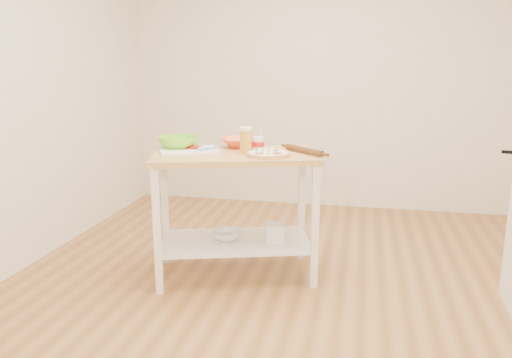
{
  "coord_description": "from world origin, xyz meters",
  "views": [
    {
      "loc": [
        0.44,
        -3.01,
        1.51
      ],
      "look_at": [
        -0.25,
        0.23,
        0.73
      ],
      "focal_mm": 35.0,
      "sensor_mm": 36.0,
      "label": 1
    }
  ],
  "objects_px": {
    "knife": "(179,146)",
    "shelf_glass_bowl": "(227,235)",
    "cutting_board": "(188,150)",
    "rolling_pin": "(304,150)",
    "shelf_bin": "(275,232)",
    "pizza": "(268,154)",
    "orange_bowl": "(240,142)",
    "green_bowl": "(178,143)",
    "spatula": "(208,149)",
    "yogurt_tub": "(258,144)",
    "prep_island": "(235,188)",
    "beer_pint": "(246,140)"
  },
  "relations": [
    {
      "from": "knife",
      "to": "shelf_glass_bowl",
      "type": "height_order",
      "value": "knife"
    },
    {
      "from": "cutting_board",
      "to": "rolling_pin",
      "type": "xyz_separation_m",
      "value": [
        0.82,
        0.07,
        0.01
      ]
    },
    {
      "from": "shelf_glass_bowl",
      "to": "cutting_board",
      "type": "bearing_deg",
      "value": 178.23
    },
    {
      "from": "shelf_bin",
      "to": "pizza",
      "type": "bearing_deg",
      "value": -103.7
    },
    {
      "from": "knife",
      "to": "orange_bowl",
      "type": "distance_m",
      "value": 0.45
    },
    {
      "from": "green_bowl",
      "to": "spatula",
      "type": "bearing_deg",
      "value": -13.38
    },
    {
      "from": "cutting_board",
      "to": "orange_bowl",
      "type": "bearing_deg",
      "value": 9.48
    },
    {
      "from": "orange_bowl",
      "to": "green_bowl",
      "type": "height_order",
      "value": "green_bowl"
    },
    {
      "from": "spatula",
      "to": "yogurt_tub",
      "type": "height_order",
      "value": "yogurt_tub"
    },
    {
      "from": "spatula",
      "to": "shelf_glass_bowl",
      "type": "relative_size",
      "value": 0.6
    },
    {
      "from": "cutting_board",
      "to": "knife",
      "type": "bearing_deg",
      "value": 108.03
    },
    {
      "from": "prep_island",
      "to": "orange_bowl",
      "type": "xyz_separation_m",
      "value": [
        -0.02,
        0.25,
        0.29
      ]
    },
    {
      "from": "prep_island",
      "to": "pizza",
      "type": "distance_m",
      "value": 0.37
    },
    {
      "from": "orange_bowl",
      "to": "prep_island",
      "type": "bearing_deg",
      "value": -84.77
    },
    {
      "from": "orange_bowl",
      "to": "yogurt_tub",
      "type": "xyz_separation_m",
      "value": [
        0.17,
        -0.14,
        0.02
      ]
    },
    {
      "from": "prep_island",
      "to": "green_bowl",
      "type": "distance_m",
      "value": 0.54
    },
    {
      "from": "cutting_board",
      "to": "beer_pint",
      "type": "xyz_separation_m",
      "value": [
        0.42,
        0.01,
        0.08
      ]
    },
    {
      "from": "yogurt_tub",
      "to": "orange_bowl",
      "type": "bearing_deg",
      "value": 140.69
    },
    {
      "from": "knife",
      "to": "shelf_glass_bowl",
      "type": "bearing_deg",
      "value": -19.23
    },
    {
      "from": "spatula",
      "to": "orange_bowl",
      "type": "distance_m",
      "value": 0.29
    },
    {
      "from": "cutting_board",
      "to": "beer_pint",
      "type": "height_order",
      "value": "beer_pint"
    },
    {
      "from": "yogurt_tub",
      "to": "shelf_glass_bowl",
      "type": "xyz_separation_m",
      "value": [
        -0.21,
        -0.12,
        -0.66
      ]
    },
    {
      "from": "yogurt_tub",
      "to": "shelf_glass_bowl",
      "type": "distance_m",
      "value": 0.7
    },
    {
      "from": "pizza",
      "to": "yogurt_tub",
      "type": "height_order",
      "value": "yogurt_tub"
    },
    {
      "from": "shelf_glass_bowl",
      "to": "spatula",
      "type": "bearing_deg",
      "value": 168.88
    },
    {
      "from": "cutting_board",
      "to": "rolling_pin",
      "type": "distance_m",
      "value": 0.82
    },
    {
      "from": "orange_bowl",
      "to": "spatula",
      "type": "bearing_deg",
      "value": -128.74
    },
    {
      "from": "yogurt_tub",
      "to": "pizza",
      "type": "bearing_deg",
      "value": -59.78
    },
    {
      "from": "yogurt_tub",
      "to": "shelf_glass_bowl",
      "type": "relative_size",
      "value": 0.84
    },
    {
      "from": "cutting_board",
      "to": "shelf_bin",
      "type": "height_order",
      "value": "cutting_board"
    },
    {
      "from": "orange_bowl",
      "to": "knife",
      "type": "bearing_deg",
      "value": -161.32
    },
    {
      "from": "rolling_pin",
      "to": "yogurt_tub",
      "type": "bearing_deg",
      "value": 173.18
    },
    {
      "from": "rolling_pin",
      "to": "prep_island",
      "type": "bearing_deg",
      "value": -170.47
    },
    {
      "from": "prep_island",
      "to": "shelf_bin",
      "type": "relative_size",
      "value": 9.88
    },
    {
      "from": "shelf_glass_bowl",
      "to": "shelf_bin",
      "type": "distance_m",
      "value": 0.35
    },
    {
      "from": "green_bowl",
      "to": "shelf_bin",
      "type": "height_order",
      "value": "green_bowl"
    },
    {
      "from": "beer_pint",
      "to": "shelf_bin",
      "type": "height_order",
      "value": "beer_pint"
    },
    {
      "from": "spatula",
      "to": "knife",
      "type": "bearing_deg",
      "value": 128.85
    },
    {
      "from": "prep_island",
      "to": "spatula",
      "type": "height_order",
      "value": "spatula"
    },
    {
      "from": "cutting_board",
      "to": "green_bowl",
      "type": "height_order",
      "value": "green_bowl"
    },
    {
      "from": "cutting_board",
      "to": "green_bowl",
      "type": "xyz_separation_m",
      "value": [
        -0.1,
        0.08,
        0.04
      ]
    },
    {
      "from": "pizza",
      "to": "shelf_glass_bowl",
      "type": "relative_size",
      "value": 1.44
    },
    {
      "from": "prep_island",
      "to": "shelf_glass_bowl",
      "type": "height_order",
      "value": "prep_island"
    },
    {
      "from": "orange_bowl",
      "to": "yogurt_tub",
      "type": "bearing_deg",
      "value": -39.31
    },
    {
      "from": "prep_island",
      "to": "yogurt_tub",
      "type": "height_order",
      "value": "yogurt_tub"
    },
    {
      "from": "green_bowl",
      "to": "shelf_glass_bowl",
      "type": "height_order",
      "value": "green_bowl"
    },
    {
      "from": "knife",
      "to": "shelf_bin",
      "type": "relative_size",
      "value": 2.11
    },
    {
      "from": "knife",
      "to": "rolling_pin",
      "type": "distance_m",
      "value": 0.92
    },
    {
      "from": "beer_pint",
      "to": "green_bowl",
      "type": "bearing_deg",
      "value": 172.95
    },
    {
      "from": "cutting_board",
      "to": "rolling_pin",
      "type": "relative_size",
      "value": 1.34
    }
  ]
}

